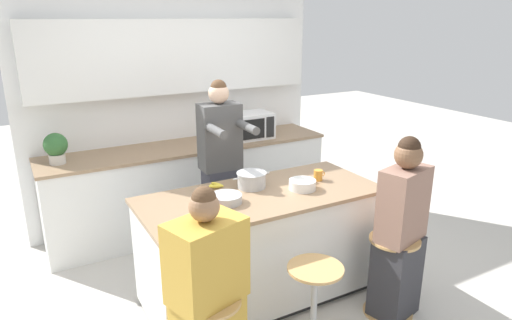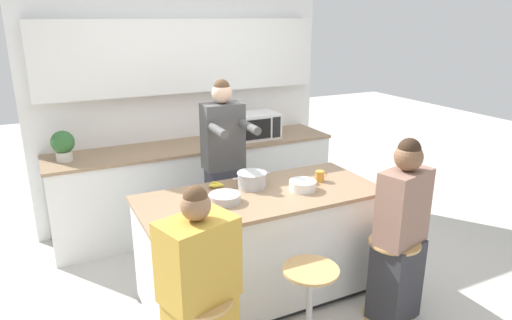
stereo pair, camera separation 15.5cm
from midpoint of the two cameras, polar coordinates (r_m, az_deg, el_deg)
ground_plane at (r=3.97m, az=-0.56°, el=-16.55°), size 16.00×16.00×0.00m
wall_back at (r=5.03m, az=-10.80°, el=9.44°), size 3.25×0.22×2.70m
back_counter at (r=5.01m, az=-8.96°, el=-3.27°), size 3.02×0.65×0.93m
kitchen_island at (r=3.73m, az=-0.58°, el=-10.67°), size 1.90×0.83×0.91m
bar_stool_center at (r=3.26m, az=5.83°, el=-17.57°), size 0.38×0.38×0.64m
bar_stool_rightmost at (r=3.71m, az=15.40°, el=-13.43°), size 0.38×0.38×0.64m
person_cooking at (r=4.15m, az=-5.47°, el=-1.79°), size 0.37×0.56×1.71m
person_wrapped_blanket at (r=2.82m, az=-7.71°, el=-17.01°), size 0.49×0.40×1.35m
person_seated_near at (r=3.57m, az=16.35°, el=-9.23°), size 0.44×0.35×1.43m
cooking_pot at (r=3.65m, az=-1.79°, el=-2.51°), size 0.33×0.24×0.12m
fruit_bowl at (r=3.37m, az=-5.08°, el=-4.84°), size 0.24×0.24×0.06m
mixing_bowl_steel at (r=3.62m, az=4.60°, el=-3.10°), size 0.21×0.21×0.08m
coffee_cup_near at (r=3.15m, az=-7.41°, el=-6.25°), size 0.12×0.08×0.10m
coffee_cup_far at (r=3.83m, az=6.65°, el=-1.89°), size 0.11×0.07×0.09m
banana_bunch at (r=3.66m, az=-6.40°, el=-3.19°), size 0.15×0.11×0.05m
microwave at (r=5.04m, az=-1.95°, el=4.29°), size 0.53×0.35×0.28m
potted_plant at (r=4.57m, az=-24.65°, el=1.49°), size 0.21×0.21×0.29m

